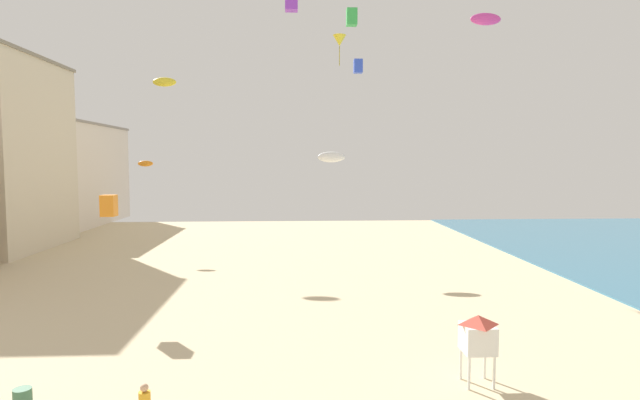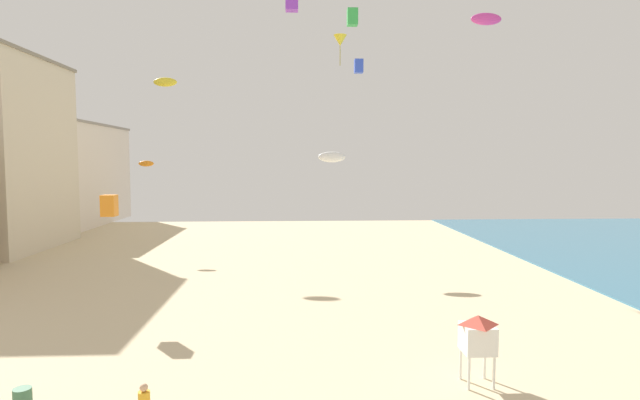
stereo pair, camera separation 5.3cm
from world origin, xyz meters
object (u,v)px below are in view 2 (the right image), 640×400
lifeguard_stand (478,335)px  kite_magenta_parafoil (486,19)px  kite_yellow_parafoil (165,82)px  kite_purple_box_2 (292,1)px  kite_yellow_delta (340,41)px  kite_green_box (352,17)px  kite_orange_box (109,206)px  kite_white_parafoil (332,157)px  kite_orange_parafoil (146,164)px  kite_blue_box (359,66)px

lifeguard_stand → kite_magenta_parafoil: bearing=49.2°
kite_yellow_parafoil → kite_purple_box_2: 17.94m
kite_magenta_parafoil → kite_yellow_delta: 13.86m
kite_green_box → kite_yellow_parafoil: size_ratio=0.73×
kite_orange_box → kite_yellow_parafoil: kite_yellow_parafoil is taller
kite_white_parafoil → kite_magenta_parafoil: bearing=-26.7°
lifeguard_stand → kite_magenta_parafoil: (6.24, 16.67, 15.74)m
kite_orange_box → kite_orange_parafoil: kite_orange_parafoil is taller
lifeguard_stand → kite_white_parafoil: size_ratio=1.21×
kite_orange_box → lifeguard_stand: bearing=-31.8°
kite_green_box → kite_yellow_delta: bearing=-113.4°
kite_white_parafoil → kite_blue_box: size_ratio=1.90×
kite_green_box → kite_purple_box_2: 16.58m
kite_green_box → kite_orange_parafoil: size_ratio=1.12×
kite_white_parafoil → kite_magenta_parafoil: size_ratio=1.01×
kite_yellow_parafoil → lifeguard_stand: bearing=-57.9°
kite_blue_box → kite_orange_box: size_ratio=0.96×
lifeguard_stand → kite_green_box: bearing=72.0°
kite_yellow_parafoil → kite_green_box: bearing=5.9°
kite_green_box → kite_orange_box: bearing=-127.3°
kite_orange_box → kite_yellow_delta: 25.45m
kite_orange_box → kite_magenta_parafoil: (22.88, 6.35, 11.90)m
lifeguard_stand → kite_orange_box: (-16.63, 10.31, 3.84)m
kite_yellow_delta → kite_orange_box: bearing=-129.5°
kite_yellow_delta → kite_yellow_parafoil: kite_yellow_delta is taller
kite_purple_box_2 → kite_orange_parafoil: bearing=134.3°
kite_yellow_delta → kite_purple_box_2: 12.69m
kite_white_parafoil → kite_yellow_delta: size_ratio=0.81×
kite_orange_parafoil → kite_blue_box: bearing=-10.6°
kite_purple_box_2 → kite_green_box: bearing=70.1°
kite_yellow_parafoil → kite_purple_box_2: size_ratio=1.67×
kite_blue_box → kite_yellow_delta: kite_yellow_delta is taller
kite_purple_box_2 → lifeguard_stand: bearing=-66.2°
kite_orange_box → kite_purple_box_2: bearing=26.6°
kite_blue_box → kite_orange_parafoil: bearing=169.4°
kite_white_parafoil → kite_orange_parafoil: size_ratio=1.56×
kite_green_box → kite_blue_box: 7.59m
kite_orange_parafoil → kite_yellow_parafoil: bearing=1.4°
kite_yellow_parafoil → kite_orange_parafoil: (-1.84, -0.05, -7.23)m
lifeguard_stand → kite_blue_box: (-1.26, 25.26, 14.14)m
kite_orange_parafoil → kite_yellow_delta: bearing=-5.0°
kite_blue_box → lifeguard_stand: bearing=-87.1°
kite_magenta_parafoil → kite_blue_box: bearing=131.1°
lifeguard_stand → kite_green_box: kite_green_box is taller
kite_white_parafoil → kite_blue_box: kite_blue_box is taller
kite_orange_box → kite_magenta_parafoil: kite_magenta_parafoil is taller
kite_magenta_parafoil → kite_orange_parafoil: 30.43m
lifeguard_stand → kite_purple_box_2: size_ratio=2.05×
kite_blue_box → kite_yellow_parafoil: (-16.84, 3.55, -0.89)m
kite_magenta_parafoil → kite_white_parafoil: bearing=153.3°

